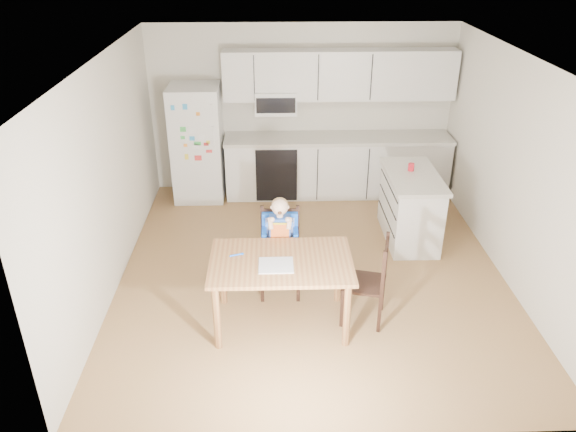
# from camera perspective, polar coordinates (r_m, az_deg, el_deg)

# --- Properties ---
(room) EXTENTS (4.52, 5.01, 2.51)m
(room) POSITION_cam_1_polar(r_m,az_deg,el_deg) (6.66, 2.31, 5.88)
(room) COLOR olive
(room) RESTS_ON ground
(refrigerator) EXTENTS (0.72, 0.70, 1.70)m
(refrigerator) POSITION_cam_1_polar(r_m,az_deg,el_deg) (8.42, -9.19, 7.29)
(refrigerator) COLOR silver
(refrigerator) RESTS_ON ground
(kitchen_run) EXTENTS (3.37, 0.62, 2.15)m
(kitchen_run) POSITION_cam_1_polar(r_m,az_deg,el_deg) (8.48, 4.87, 7.89)
(kitchen_run) COLOR silver
(kitchen_run) RESTS_ON ground
(kitchen_island) EXTENTS (0.64, 1.23, 0.91)m
(kitchen_island) POSITION_cam_1_polar(r_m,az_deg,el_deg) (7.44, 12.29, 0.96)
(kitchen_island) COLOR silver
(kitchen_island) RESTS_ON ground
(red_cup) EXTENTS (0.08, 0.08, 0.10)m
(red_cup) POSITION_cam_1_polar(r_m,az_deg,el_deg) (7.34, 12.40, 4.88)
(red_cup) COLOR red
(red_cup) RESTS_ON kitchen_island
(dining_table) EXTENTS (1.41, 0.91, 0.76)m
(dining_table) POSITION_cam_1_polar(r_m,az_deg,el_deg) (5.59, -0.71, -5.41)
(dining_table) COLOR brown
(dining_table) RESTS_ON ground
(napkin) EXTENTS (0.34, 0.29, 0.01)m
(napkin) POSITION_cam_1_polar(r_m,az_deg,el_deg) (5.45, -1.23, -5.02)
(napkin) COLOR #AFAFB4
(napkin) RESTS_ON dining_table
(toddler_spoon) EXTENTS (0.12, 0.06, 0.02)m
(toddler_spoon) POSITION_cam_1_polar(r_m,az_deg,el_deg) (5.63, -5.36, -3.97)
(toddler_spoon) COLOR blue
(toddler_spoon) RESTS_ON dining_table
(chair_booster) EXTENTS (0.44, 0.44, 1.15)m
(chair_booster) POSITION_cam_1_polar(r_m,az_deg,el_deg) (6.10, -0.82, -1.96)
(chair_booster) COLOR black
(chair_booster) RESTS_ON ground
(chair_side) EXTENTS (0.51, 0.51, 0.95)m
(chair_side) POSITION_cam_1_polar(r_m,az_deg,el_deg) (5.77, 8.74, -6.04)
(chair_side) COLOR black
(chair_side) RESTS_ON ground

